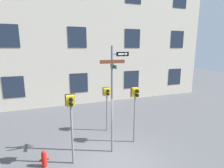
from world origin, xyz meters
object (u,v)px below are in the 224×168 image
object	(u,v)px
fire_hydrant	(44,159)
pedestrian_signal_right	(135,100)
pedestrian_signal_left	(71,111)
pedestrian_signal_across	(107,97)
street_sign_pole	(113,93)

from	to	relation	value
fire_hydrant	pedestrian_signal_right	bearing A→B (deg)	6.45
pedestrian_signal_left	pedestrian_signal_across	bearing A→B (deg)	46.37
pedestrian_signal_right	pedestrian_signal_across	bearing A→B (deg)	117.87
street_sign_pole	pedestrian_signal_right	size ratio (longest dim) A/B	1.68
pedestrian_signal_left	pedestrian_signal_right	bearing A→B (deg)	12.14
pedestrian_signal_right	street_sign_pole	bearing A→B (deg)	-161.96
pedestrian_signal_right	fire_hydrant	xyz separation A→B (m)	(-4.20, -0.47, -1.87)
fire_hydrant	pedestrian_signal_across	bearing A→B (deg)	32.69
pedestrian_signal_left	pedestrian_signal_across	world-z (taller)	pedestrian_signal_left
pedestrian_signal_left	pedestrian_signal_right	xyz separation A→B (m)	(3.09, 0.66, -0.07)
pedestrian_signal_across	street_sign_pole	bearing A→B (deg)	-100.68
street_sign_pole	fire_hydrant	size ratio (longest dim) A/B	6.90
pedestrian_signal_across	fire_hydrant	bearing A→B (deg)	-147.31
street_sign_pole	fire_hydrant	distance (m)	3.81
street_sign_pole	pedestrian_signal_right	xyz separation A→B (m)	(1.27, 0.41, -0.56)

